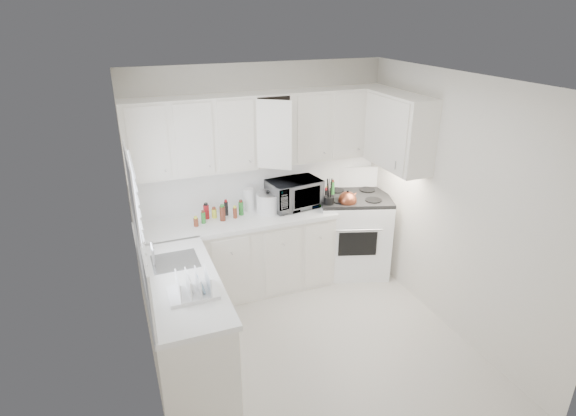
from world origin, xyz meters
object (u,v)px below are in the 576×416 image
rice_cooker (268,201)px  utensil_crock (329,194)px  tea_kettle (348,199)px  microwave (294,191)px  stove (353,223)px  dish_rack (192,283)px

rice_cooker → utensil_crock: utensil_crock is taller
tea_kettle → microwave: microwave is taller
microwave → utensil_crock: (0.34, -0.24, -0.00)m
tea_kettle → rice_cooker: (-0.91, 0.24, 0.02)m
stove → utensil_crock: (-0.41, -0.12, 0.49)m
tea_kettle → utensil_crock: bearing=153.9°
tea_kettle → rice_cooker: 0.94m
stove → dish_rack: stove is taller
microwave → rice_cooker: (-0.34, -0.04, -0.07)m
rice_cooker → tea_kettle: bearing=5.3°
tea_kettle → utensil_crock: 0.24m
rice_cooker → utensil_crock: (0.68, -0.20, 0.07)m
tea_kettle → microwave: (-0.57, 0.27, 0.09)m
tea_kettle → rice_cooker: size_ratio=1.03×
microwave → tea_kettle: bearing=-34.5°
microwave → dish_rack: 2.06m
microwave → rice_cooker: size_ratio=2.27×
tea_kettle → dish_rack: (-2.04, -1.16, -0.00)m
stove → utensil_crock: bearing=-145.2°
stove → microwave: size_ratio=2.19×
stove → utensil_crock: 0.65m
stove → microwave: (-0.75, 0.11, 0.50)m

